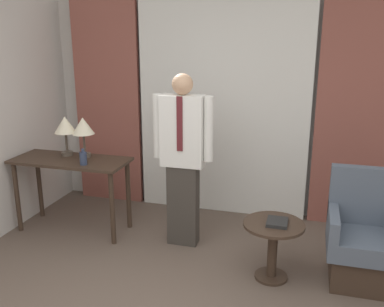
{
  "coord_description": "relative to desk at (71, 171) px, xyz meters",
  "views": [
    {
      "loc": [
        0.97,
        -1.9,
        2.08
      ],
      "look_at": [
        -0.06,
        1.76,
        1.0
      ],
      "focal_mm": 40.0,
      "sensor_mm": 36.0,
      "label": 1
    }
  ],
  "objects": [
    {
      "name": "bottle_near_edge",
      "position": [
        0.23,
        -0.13,
        0.2
      ],
      "size": [
        0.07,
        0.07,
        0.17
      ],
      "color": "#2D3851",
      "rests_on": "desk"
    },
    {
      "name": "wall_back",
      "position": [
        1.43,
        1.07,
        0.68
      ],
      "size": [
        10.0,
        0.06,
        2.7
      ],
      "color": "beige",
      "rests_on": "ground_plane"
    },
    {
      "name": "table_lamp_right",
      "position": [
        0.11,
        0.12,
        0.45
      ],
      "size": [
        0.23,
        0.23,
        0.43
      ],
      "color": "#4C4238",
      "rests_on": "desk"
    },
    {
      "name": "side_table",
      "position": [
        2.17,
        -0.4,
        -0.31
      ],
      "size": [
        0.52,
        0.52,
        0.52
      ],
      "color": "#38281E",
      "rests_on": "ground_plane"
    },
    {
      "name": "curtain_drape_left",
      "position": [
        -0.01,
        0.94,
        0.62
      ],
      "size": [
        0.83,
        0.06,
        2.58
      ],
      "color": "brown",
      "rests_on": "ground_plane"
    },
    {
      "name": "desk",
      "position": [
        0.0,
        0.0,
        0.0
      ],
      "size": [
        1.23,
        0.52,
        0.8
      ],
      "color": "#38281E",
      "rests_on": "ground_plane"
    },
    {
      "name": "book",
      "position": [
        2.2,
        -0.41,
        -0.13
      ],
      "size": [
        0.17,
        0.21,
        0.03
      ],
      "color": "black",
      "rests_on": "side_table"
    },
    {
      "name": "table_lamp_left",
      "position": [
        -0.11,
        0.12,
        0.45
      ],
      "size": [
        0.23,
        0.23,
        0.43
      ],
      "color": "#4C4238",
      "rests_on": "desk"
    },
    {
      "name": "curtain_drape_right",
      "position": [
        2.86,
        0.94,
        0.62
      ],
      "size": [
        0.83,
        0.06,
        2.58
      ],
      "color": "brown",
      "rests_on": "ground_plane"
    },
    {
      "name": "armchair",
      "position": [
        2.93,
        -0.23,
        -0.31
      ],
      "size": [
        0.63,
        0.57,
        0.97
      ],
      "color": "#38281E",
      "rests_on": "ground_plane"
    },
    {
      "name": "person",
      "position": [
        1.23,
        0.02,
        0.27
      ],
      "size": [
        0.6,
        0.2,
        1.72
      ],
      "color": "#38332D",
      "rests_on": "ground_plane"
    },
    {
      "name": "curtain_sheer_center",
      "position": [
        1.43,
        0.94,
        0.62
      ],
      "size": [
        1.96,
        0.06,
        2.58
      ],
      "color": "white",
      "rests_on": "ground_plane"
    }
  ]
}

